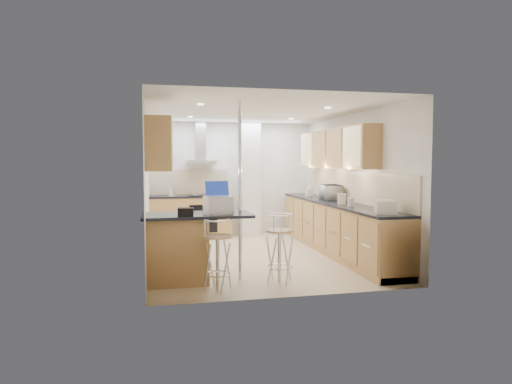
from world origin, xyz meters
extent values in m
plane|color=tan|center=(0.00, 0.00, 0.00)|extent=(4.80, 4.80, 0.00)
cube|color=white|center=(0.00, 2.40, 1.25)|extent=(3.60, 0.04, 2.50)
cube|color=white|center=(0.00, -2.40, 1.25)|extent=(3.60, 0.04, 2.50)
cube|color=white|center=(-1.80, 0.00, 1.25)|extent=(0.04, 4.80, 2.50)
cube|color=white|center=(1.80, 0.00, 1.25)|extent=(0.04, 4.80, 2.50)
cube|color=white|center=(0.00, 0.00, 2.50)|extent=(3.60, 4.80, 0.02)
cube|color=#B28547|center=(1.63, 0.40, 1.88)|extent=(0.34, 3.00, 0.72)
cube|color=#B28547|center=(-1.63, -1.35, 1.88)|extent=(0.34, 0.62, 0.72)
cube|color=beige|center=(1.79, 0.00, 1.18)|extent=(0.03, 4.40, 0.56)
cube|color=beige|center=(-0.95, 2.38, 1.18)|extent=(1.70, 0.03, 0.56)
cube|color=silver|center=(0.35, 2.20, 1.25)|extent=(0.45, 0.40, 2.50)
cube|color=silver|center=(-0.70, 2.15, 1.62)|extent=(0.62, 0.48, 0.08)
cube|color=silver|center=(-0.70, 2.29, 2.06)|extent=(0.22, 0.20, 0.88)
cylinder|color=silver|center=(-0.53, -1.45, 1.25)|extent=(0.05, 0.05, 2.50)
cube|color=black|center=(-0.70, 1.79, 0.45)|extent=(0.58, 0.02, 0.58)
cube|color=black|center=(-0.70, 2.10, 0.93)|extent=(0.58, 0.50, 0.02)
cube|color=tan|center=(0.00, 1.80, 2.48)|extent=(2.80, 0.35, 0.02)
cube|color=#B28547|center=(1.50, 0.00, 0.44)|extent=(0.60, 4.40, 0.88)
cube|color=black|center=(1.50, 0.00, 0.90)|extent=(0.63, 4.40, 0.04)
cube|color=#B28547|center=(-0.95, 2.10, 0.44)|extent=(1.70, 0.60, 0.88)
cube|color=black|center=(-0.95, 2.10, 0.90)|extent=(1.70, 0.63, 0.04)
cube|color=#B28547|center=(-1.12, -1.45, 0.45)|extent=(1.35, 0.62, 0.90)
cube|color=black|center=(-1.12, -1.45, 0.92)|extent=(1.47, 0.72, 0.04)
imported|color=silver|center=(1.56, 0.41, 1.06)|extent=(0.39, 0.54, 0.28)
cube|color=#9FA1A6|center=(-0.85, -1.54, 1.06)|extent=(0.40, 0.33, 0.24)
cube|color=black|center=(-1.29, -1.71, 0.99)|extent=(0.21, 0.17, 0.11)
cylinder|color=beige|center=(1.47, 1.33, 1.02)|extent=(0.12, 0.12, 0.20)
cylinder|color=beige|center=(1.41, 1.30, 0.99)|extent=(0.14, 0.14, 0.15)
cylinder|color=beige|center=(1.42, -0.42, 1.01)|extent=(0.17, 0.17, 0.18)
cylinder|color=silver|center=(1.42, -0.80, 0.99)|extent=(0.11, 0.11, 0.13)
cube|color=beige|center=(1.48, -1.82, 1.01)|extent=(0.38, 0.42, 0.18)
cylinder|color=silver|center=(-1.34, 1.92, 1.03)|extent=(0.16, 0.16, 0.22)
camera|label=1|loc=(-1.68, -7.63, 1.67)|focal=32.00mm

